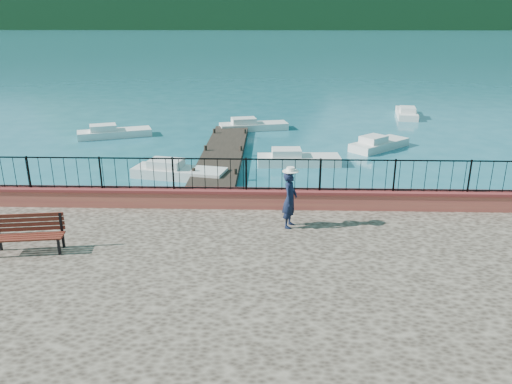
# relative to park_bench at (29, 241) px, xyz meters

# --- Properties ---
(ground) EXTENTS (2000.00, 2000.00, 0.00)m
(ground) POSITION_rel_park_bench_xyz_m (5.50, -0.50, -1.48)
(ground) COLOR #19596B
(ground) RESTS_ON ground
(parapet) EXTENTS (28.00, 0.46, 0.58)m
(parapet) POSITION_rel_park_bench_xyz_m (5.50, 3.20, 0.01)
(parapet) COLOR #B15640
(parapet) RESTS_ON promenade
(railing) EXTENTS (27.00, 0.05, 0.95)m
(railing) POSITION_rel_park_bench_xyz_m (5.50, 3.20, 0.77)
(railing) COLOR black
(railing) RESTS_ON parapet
(dock) EXTENTS (2.00, 16.00, 0.30)m
(dock) POSITION_rel_park_bench_xyz_m (3.50, 11.50, -1.33)
(dock) COLOR #2D231C
(dock) RESTS_ON ground
(far_forest) EXTENTS (900.00, 60.00, 18.00)m
(far_forest) POSITION_rel_park_bench_xyz_m (5.50, 299.50, 7.52)
(far_forest) COLOR black
(far_forest) RESTS_ON ground
(companion_hill) EXTENTS (448.00, 384.00, 180.00)m
(companion_hill) POSITION_rel_park_bench_xyz_m (225.50, 559.50, -1.48)
(companion_hill) COLOR #142D23
(companion_hill) RESTS_ON ground
(park_bench) EXTENTS (1.73, 0.78, 0.93)m
(park_bench) POSITION_rel_park_bench_xyz_m (0.00, 0.00, 0.00)
(park_bench) COLOR black
(park_bench) RESTS_ON promenade
(person) EXTENTS (0.53, 0.67, 1.60)m
(person) POSITION_rel_park_bench_xyz_m (6.46, 1.78, 0.51)
(person) COLOR black
(person) RESTS_ON promenade
(hat) EXTENTS (0.44, 0.44, 0.12)m
(hat) POSITION_rel_park_bench_xyz_m (6.46, 1.78, 1.37)
(hat) COLOR white
(hat) RESTS_ON person
(boat_0) EXTENTS (4.28, 2.12, 0.80)m
(boat_0) POSITION_rel_park_bench_xyz_m (1.90, 9.88, -1.08)
(boat_0) COLOR silver
(boat_0) RESTS_ON ground
(boat_1) EXTENTS (3.99, 1.48, 0.80)m
(boat_1) POSITION_rel_park_bench_xyz_m (7.27, 12.11, -1.08)
(boat_1) COLOR silver
(boat_1) RESTS_ON ground
(boat_2) EXTENTS (3.57, 3.40, 0.80)m
(boat_2) POSITION_rel_park_bench_xyz_m (11.75, 15.30, -1.08)
(boat_2) COLOR silver
(boat_2) RESTS_ON ground
(boat_3) EXTENTS (4.37, 2.71, 0.80)m
(boat_3) POSITION_rel_park_bench_xyz_m (-3.30, 17.62, -1.08)
(boat_3) COLOR silver
(boat_3) RESTS_ON ground
(boat_4) EXTENTS (4.40, 2.24, 0.80)m
(boat_4) POSITION_rel_park_bench_xyz_m (4.83, 19.86, -1.08)
(boat_4) COLOR silver
(boat_4) RESTS_ON ground
(boat_5) EXTENTS (1.97, 4.17, 0.80)m
(boat_5) POSITION_rel_park_bench_xyz_m (15.55, 24.62, -1.08)
(boat_5) COLOR silver
(boat_5) RESTS_ON ground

